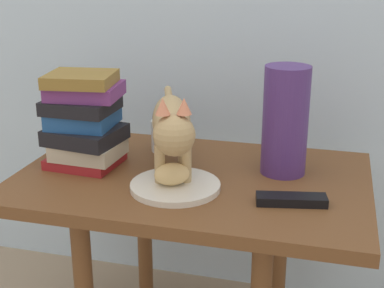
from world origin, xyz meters
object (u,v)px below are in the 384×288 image
at_px(book_stack, 85,120).
at_px(candle_jar, 164,137).
at_px(bread_roll, 172,174).
at_px(tv_remote, 291,200).
at_px(green_vase, 285,121).
at_px(cat, 172,125).
at_px(plate, 175,186).
at_px(side_table, 192,202).

relative_size(book_stack, candle_jar, 2.77).
relative_size(bread_roll, book_stack, 0.34).
height_order(book_stack, tv_remote, book_stack).
bearing_deg(green_vase, cat, -157.20).
bearing_deg(tv_remote, plate, 166.27).
xyz_separation_m(side_table, cat, (-0.04, -0.03, 0.20)).
height_order(plate, cat, cat).
relative_size(plate, bread_roll, 2.58).
bearing_deg(green_vase, book_stack, -171.14).
height_order(green_vase, tv_remote, green_vase).
relative_size(side_table, bread_roll, 10.51).
height_order(side_table, plate, plate).
xyz_separation_m(side_table, plate, (-0.02, -0.09, 0.08)).
bearing_deg(candle_jar, side_table, -51.90).
relative_size(side_table, tv_remote, 5.61).
xyz_separation_m(plate, green_vase, (0.22, 0.17, 0.12)).
height_order(cat, green_vase, green_vase).
relative_size(side_table, candle_jar, 9.89).
height_order(side_table, bread_roll, bread_roll).
height_order(plate, tv_remote, tv_remote).
xyz_separation_m(bread_roll, tv_remote, (0.27, -0.00, -0.03)).
bearing_deg(candle_jar, bread_roll, -68.51).
height_order(plate, book_stack, book_stack).
bearing_deg(plate, side_table, 80.15).
xyz_separation_m(cat, candle_jar, (-0.08, 0.18, -0.09)).
height_order(cat, candle_jar, cat).
bearing_deg(tv_remote, green_vase, 90.83).
height_order(green_vase, candle_jar, green_vase).
bearing_deg(cat, side_table, 34.60).
bearing_deg(side_table, candle_jar, 128.10).
bearing_deg(bread_roll, tv_remote, -0.94).
distance_m(green_vase, candle_jar, 0.35).
distance_m(cat, green_vase, 0.27).
bearing_deg(tv_remote, candle_jar, 134.25).
xyz_separation_m(bread_roll, book_stack, (-0.26, 0.10, 0.08)).
distance_m(cat, book_stack, 0.24).
bearing_deg(book_stack, cat, -7.15).
bearing_deg(green_vase, side_table, -159.81).
relative_size(cat, candle_jar, 5.40).
bearing_deg(book_stack, plate, -19.14).
distance_m(plate, tv_remote, 0.26).
height_order(plate, green_vase, green_vase).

